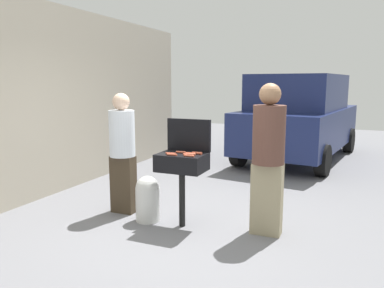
# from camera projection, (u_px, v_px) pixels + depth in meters

# --- Properties ---
(ground_plane) EXTENTS (24.00, 24.00, 0.00)m
(ground_plane) POSITION_uv_depth(u_px,v_px,m) (189.00, 228.00, 4.86)
(ground_plane) COLOR slate
(house_wall_side) EXTENTS (0.24, 8.00, 3.11)m
(house_wall_side) POSITION_uv_depth(u_px,v_px,m) (64.00, 99.00, 6.60)
(house_wall_side) COLOR #B2A893
(house_wall_side) RESTS_ON ground
(bbq_grill) EXTENTS (0.60, 0.44, 0.96)m
(bbq_grill) POSITION_uv_depth(u_px,v_px,m) (182.00, 165.00, 4.82)
(bbq_grill) COLOR black
(bbq_grill) RESTS_ON ground
(grill_lid_open) EXTENTS (0.60, 0.05, 0.42)m
(grill_lid_open) POSITION_uv_depth(u_px,v_px,m) (189.00, 135.00, 4.96)
(grill_lid_open) COLOR black
(grill_lid_open) RESTS_ON bbq_grill
(hot_dog_0) EXTENTS (0.13, 0.04, 0.03)m
(hot_dog_0) POSITION_uv_depth(u_px,v_px,m) (181.00, 152.00, 4.83)
(hot_dog_0) COLOR #C6593D
(hot_dog_0) RESTS_ON bbq_grill
(hot_dog_1) EXTENTS (0.13, 0.04, 0.03)m
(hot_dog_1) POSITION_uv_depth(u_px,v_px,m) (172.00, 155.00, 4.67)
(hot_dog_1) COLOR #C6593D
(hot_dog_1) RESTS_ON bbq_grill
(hot_dog_2) EXTENTS (0.13, 0.03, 0.03)m
(hot_dog_2) POSITION_uv_depth(u_px,v_px,m) (171.00, 153.00, 4.74)
(hot_dog_2) COLOR #B74C33
(hot_dog_2) RESTS_ON bbq_grill
(hot_dog_3) EXTENTS (0.13, 0.04, 0.03)m
(hot_dog_3) POSITION_uv_depth(u_px,v_px,m) (188.00, 154.00, 4.68)
(hot_dog_3) COLOR #B74C33
(hot_dog_3) RESTS_ON bbq_grill
(hot_dog_4) EXTENTS (0.13, 0.04, 0.03)m
(hot_dog_4) POSITION_uv_depth(u_px,v_px,m) (190.00, 153.00, 4.75)
(hot_dog_4) COLOR #AD4228
(hot_dog_4) RESTS_ON bbq_grill
(hot_dog_5) EXTENTS (0.13, 0.04, 0.03)m
(hot_dog_5) POSITION_uv_depth(u_px,v_px,m) (190.00, 154.00, 4.70)
(hot_dog_5) COLOR #C6593D
(hot_dog_5) RESTS_ON bbq_grill
(hot_dog_6) EXTENTS (0.13, 0.04, 0.03)m
(hot_dog_6) POSITION_uv_depth(u_px,v_px,m) (197.00, 153.00, 4.75)
(hot_dog_6) COLOR #B74C33
(hot_dog_6) RESTS_ON bbq_grill
(hot_dog_7) EXTENTS (0.13, 0.03, 0.03)m
(hot_dog_7) POSITION_uv_depth(u_px,v_px,m) (189.00, 156.00, 4.59)
(hot_dog_7) COLOR #C6593D
(hot_dog_7) RESTS_ON bbq_grill
(hot_dog_8) EXTENTS (0.13, 0.03, 0.03)m
(hot_dog_8) POSITION_uv_depth(u_px,v_px,m) (197.00, 153.00, 4.79)
(hot_dog_8) COLOR #C6593D
(hot_dog_8) RESTS_ON bbq_grill
(propane_tank) EXTENTS (0.32, 0.32, 0.62)m
(propane_tank) POSITION_uv_depth(u_px,v_px,m) (148.00, 198.00, 5.09)
(propane_tank) COLOR silver
(propane_tank) RESTS_ON ground
(person_left) EXTENTS (0.36, 0.36, 1.70)m
(person_left) POSITION_uv_depth(u_px,v_px,m) (122.00, 149.00, 5.34)
(person_left) COLOR #3F3323
(person_left) RESTS_ON ground
(person_right) EXTENTS (0.39, 0.39, 1.84)m
(person_right) POSITION_uv_depth(u_px,v_px,m) (268.00, 154.00, 4.55)
(person_right) COLOR gray
(person_right) RESTS_ON ground
(parked_minivan) EXTENTS (2.53, 4.62, 2.02)m
(parked_minivan) POSITION_uv_depth(u_px,v_px,m) (300.00, 117.00, 9.11)
(parked_minivan) COLOR navy
(parked_minivan) RESTS_ON ground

